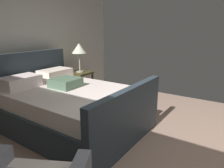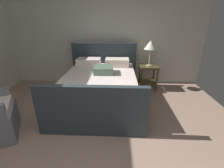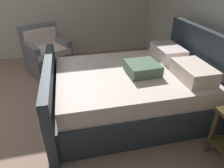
# 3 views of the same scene
# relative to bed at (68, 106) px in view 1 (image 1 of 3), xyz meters

# --- Properties ---
(wall_back) EXTENTS (5.13, 0.12, 2.56)m
(wall_back) POSITION_rel_bed_xyz_m (0.04, 1.25, 0.93)
(wall_back) COLOR silver
(wall_back) RESTS_ON ground
(bed) EXTENTS (1.67, 2.19, 1.12)m
(bed) POSITION_rel_bed_xyz_m (0.00, 0.00, 0.00)
(bed) COLOR #2D3942
(bed) RESTS_ON ground
(nightstand_right) EXTENTS (0.44, 0.44, 0.60)m
(nightstand_right) POSITION_rel_bed_xyz_m (1.15, 0.78, 0.05)
(nightstand_right) COLOR #484020
(nightstand_right) RESTS_ON ground
(table_lamp_right) EXTENTS (0.31, 0.31, 0.62)m
(table_lamp_right) POSITION_rel_bed_xyz_m (1.15, 0.78, 0.75)
(table_lamp_right) COLOR #B7B293
(table_lamp_right) RESTS_ON nightstand_right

